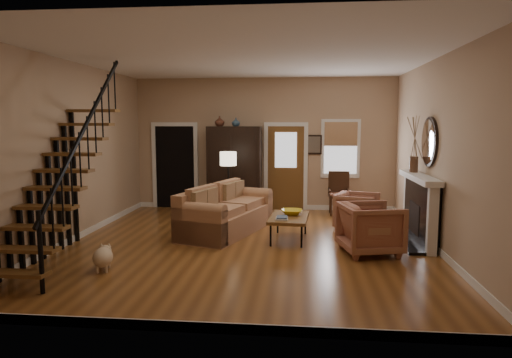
# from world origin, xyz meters

# --- Properties ---
(room) EXTENTS (7.00, 7.33, 3.30)m
(room) POSITION_xyz_m (-0.41, 1.76, 1.51)
(room) COLOR brown
(room) RESTS_ON ground
(staircase) EXTENTS (0.94, 2.80, 3.20)m
(staircase) POSITION_xyz_m (-2.78, -1.30, 1.60)
(staircase) COLOR brown
(staircase) RESTS_ON ground
(fireplace) EXTENTS (0.33, 1.95, 2.30)m
(fireplace) POSITION_xyz_m (3.13, 0.50, 0.74)
(fireplace) COLOR black
(fireplace) RESTS_ON ground
(armoire) EXTENTS (1.30, 0.60, 2.10)m
(armoire) POSITION_xyz_m (-0.70, 3.15, 1.05)
(armoire) COLOR black
(armoire) RESTS_ON ground
(vase_a) EXTENTS (0.24, 0.24, 0.25)m
(vase_a) POSITION_xyz_m (-1.05, 3.05, 2.22)
(vase_a) COLOR #4C2619
(vase_a) RESTS_ON armoire
(vase_b) EXTENTS (0.20, 0.20, 0.21)m
(vase_b) POSITION_xyz_m (-0.65, 3.05, 2.21)
(vase_b) COLOR #334C60
(vase_b) RESTS_ON armoire
(sofa) EXTENTS (1.72, 2.58, 0.89)m
(sofa) POSITION_xyz_m (-0.54, 0.90, 0.44)
(sofa) COLOR #AA744D
(sofa) RESTS_ON ground
(coffee_table) EXTENTS (0.77, 1.23, 0.45)m
(coffee_table) POSITION_xyz_m (0.72, 0.43, 0.23)
(coffee_table) COLOR brown
(coffee_table) RESTS_ON ground
(bowl) EXTENTS (0.40, 0.40, 0.10)m
(bowl) POSITION_xyz_m (0.77, 0.58, 0.50)
(bowl) COLOR gold
(bowl) RESTS_ON coffee_table
(books) EXTENTS (0.22, 0.29, 0.06)m
(books) POSITION_xyz_m (0.60, 0.13, 0.48)
(books) COLOR beige
(books) RESTS_ON coffee_table
(armchair_left) EXTENTS (1.13, 1.11, 0.86)m
(armchair_left) POSITION_xyz_m (2.10, -0.34, 0.43)
(armchair_left) COLOR brown
(armchair_left) RESTS_ON ground
(armchair_right) EXTENTS (1.04, 1.03, 0.76)m
(armchair_right) POSITION_xyz_m (2.10, 1.45, 0.38)
(armchair_right) COLOR brown
(armchair_right) RESTS_ON ground
(floor_lamp) EXTENTS (0.38, 0.38, 1.56)m
(floor_lamp) POSITION_xyz_m (-0.64, 1.78, 0.78)
(floor_lamp) COLOR black
(floor_lamp) RESTS_ON ground
(side_chair) EXTENTS (0.54, 0.54, 1.02)m
(side_chair) POSITION_xyz_m (1.85, 2.95, 0.51)
(side_chair) COLOR #351F11
(side_chair) RESTS_ON ground
(dog) EXTENTS (0.40, 0.55, 0.36)m
(dog) POSITION_xyz_m (-1.99, -1.63, 0.18)
(dog) COLOR beige
(dog) RESTS_ON ground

